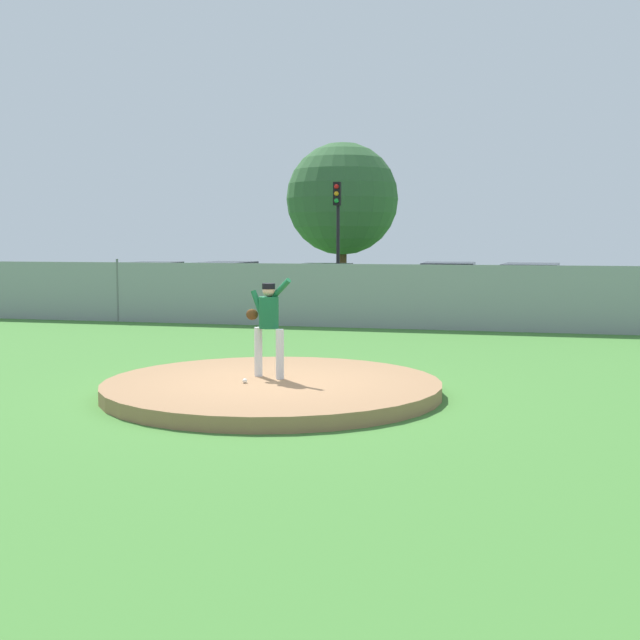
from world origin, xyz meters
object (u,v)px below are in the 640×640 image
at_px(parked_car_burgundy, 225,288).
at_px(parked_car_navy, 448,291).
at_px(parked_car_charcoal, 150,287).
at_px(baseball, 245,381).
at_px(parked_car_silver, 323,290).
at_px(pitcher_youth, 268,319).
at_px(parked_car_white, 530,291).
at_px(traffic_light_near, 338,220).
at_px(traffic_cone_orange, 616,309).

bearing_deg(parked_car_burgundy, parked_car_navy, 0.84).
relative_size(parked_car_burgundy, parked_car_charcoal, 1.01).
relative_size(baseball, parked_car_silver, 0.02).
xyz_separation_m(pitcher_youth, parked_car_burgundy, (-5.95, 13.92, -0.37)).
distance_m(pitcher_youth, baseball, 1.10).
relative_size(parked_car_white, traffic_light_near, 1.04).
relative_size(parked_car_burgundy, parked_car_white, 0.91).
bearing_deg(baseball, parked_car_silver, 99.06).
bearing_deg(pitcher_youth, parked_car_white, 73.51).
height_order(traffic_cone_orange, traffic_light_near, traffic_light_near).
distance_m(parked_car_navy, parked_car_silver, 4.15).
xyz_separation_m(baseball, traffic_light_near, (-2.91, 19.40, 2.94)).
bearing_deg(parked_car_white, traffic_cone_orange, 13.29).
distance_m(parked_car_navy, parked_car_white, 2.57).
relative_size(parked_car_burgundy, traffic_cone_orange, 8.02).
bearing_deg(parked_car_navy, parked_car_burgundy, -179.16).
bearing_deg(baseball, parked_car_navy, 82.84).
height_order(pitcher_youth, parked_car_charcoal, pitcher_youth).
relative_size(parked_car_silver, parked_car_charcoal, 0.96).
distance_m(parked_car_navy, traffic_cone_orange, 5.30).
bearing_deg(parked_car_navy, parked_car_white, 3.51).
height_order(baseball, parked_car_charcoal, parked_car_charcoal).
relative_size(parked_car_burgundy, parked_car_silver, 1.06).
xyz_separation_m(parked_car_charcoal, traffic_cone_orange, (15.64, 0.82, -0.53)).
bearing_deg(parked_car_silver, parked_car_burgundy, 179.68).
height_order(parked_car_silver, parked_car_white, parked_car_white).
distance_m(parked_car_silver, parked_car_charcoal, 6.28).
height_order(parked_car_burgundy, parked_car_navy, parked_car_navy).
distance_m(parked_car_white, traffic_light_near, 8.97).
relative_size(parked_car_burgundy, traffic_light_near, 0.94).
relative_size(pitcher_youth, traffic_cone_orange, 2.95).
bearing_deg(traffic_cone_orange, parked_car_burgundy, -176.01).
xyz_separation_m(pitcher_youth, baseball, (-0.20, -0.59, -0.91)).
distance_m(baseball, parked_car_burgundy, 15.63).
height_order(baseball, parked_car_burgundy, parked_car_burgundy).
relative_size(pitcher_youth, parked_car_navy, 0.39).
bearing_deg(parked_car_navy, traffic_cone_orange, 8.54).
distance_m(baseball, parked_car_navy, 14.75).
relative_size(pitcher_youth, parked_car_white, 0.33).
distance_m(baseball, parked_car_charcoal, 16.94).
relative_size(parked_car_burgundy, parked_car_navy, 1.07).
distance_m(baseball, traffic_cone_orange, 16.95).
xyz_separation_m(parked_car_navy, parked_car_white, (2.56, 0.16, 0.01)).
bearing_deg(pitcher_youth, baseball, -108.49).
bearing_deg(pitcher_youth, parked_car_charcoal, 122.13).
relative_size(parked_car_silver, traffic_cone_orange, 7.59).
xyz_separation_m(pitcher_youth, traffic_cone_orange, (6.85, 14.82, -0.91)).
bearing_deg(parked_car_charcoal, parked_car_white, 0.84).
xyz_separation_m(parked_car_navy, traffic_cone_orange, (5.21, 0.78, -0.55)).
height_order(parked_car_burgundy, traffic_cone_orange, parked_car_burgundy).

